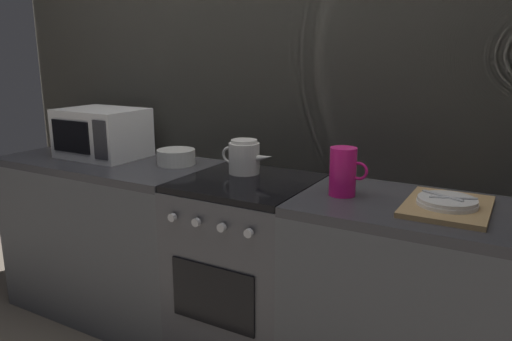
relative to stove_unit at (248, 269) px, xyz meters
The scene contains 9 objects.
back_wall 0.82m from the stove_unit, 90.00° to the left, with size 3.60×0.05×2.40m.
counter_left 0.90m from the stove_unit, behind, with size 1.20×0.60×0.90m.
stove_unit is the anchor object (origin of this frame).
counter_right 0.90m from the stove_unit, ahead, with size 1.20×0.60×0.90m.
microwave 1.14m from the stove_unit, behind, with size 0.46×0.35×0.27m.
kettle 0.55m from the stove_unit, 127.00° to the left, with size 0.28×0.15×0.17m.
mixing_bowl 0.70m from the stove_unit, 169.43° to the left, with size 0.20×0.20×0.08m, color silver.
pitcher 0.72m from the stove_unit, ahead, with size 0.16×0.11×0.20m.
dish_pile 0.99m from the stove_unit, ahead, with size 0.30×0.40×0.06m.
Camera 1 is at (1.10, -1.86, 1.47)m, focal length 33.85 mm.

